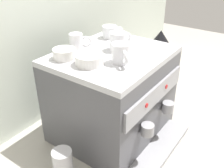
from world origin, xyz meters
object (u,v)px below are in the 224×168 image
(ceramic_cup_3, at_px, (77,42))
(ceramic_bowl_1, at_px, (89,60))
(ceramic_cup_0, at_px, (111,32))
(ceramic_cup_2, at_px, (119,41))
(espresso_machine, at_px, (113,95))
(milk_pitcher, at_px, (63,165))
(coffee_grinder, at_px, (158,66))
(ceramic_bowl_0, at_px, (64,54))
(ceramic_cup_1, at_px, (121,54))

(ceramic_cup_3, bearing_deg, ceramic_bowl_1, -121.00)
(ceramic_cup_0, height_order, ceramic_cup_2, ceramic_cup_2)
(ceramic_cup_0, bearing_deg, ceramic_cup_2, -131.42)
(espresso_machine, bearing_deg, ceramic_cup_0, 38.29)
(ceramic_cup_0, distance_m, ceramic_cup_2, 0.18)
(espresso_machine, xyz_separation_m, ceramic_cup_3, (-0.07, 0.15, 0.26))
(ceramic_cup_0, distance_m, ceramic_bowl_1, 0.34)
(ceramic_bowl_1, bearing_deg, milk_pitcher, -172.83)
(ceramic_cup_3, xyz_separation_m, coffee_grinder, (0.51, -0.18, -0.27))
(espresso_machine, height_order, ceramic_bowl_0, ceramic_bowl_0)
(ceramic_cup_3, bearing_deg, coffee_grinder, -19.65)
(milk_pitcher, bearing_deg, coffee_grinder, -0.76)
(espresso_machine, relative_size, ceramic_cup_0, 5.75)
(coffee_grinder, bearing_deg, ceramic_cup_1, -173.34)
(ceramic_cup_1, bearing_deg, espresso_machine, 54.25)
(ceramic_bowl_1, bearing_deg, espresso_machine, -4.51)
(ceramic_cup_0, xyz_separation_m, ceramic_cup_2, (-0.12, -0.13, 0.01))
(ceramic_cup_2, bearing_deg, espresso_machine, -177.08)
(ceramic_bowl_0, relative_size, ceramic_bowl_1, 0.82)
(milk_pitcher, bearing_deg, ceramic_cup_1, -12.32)
(espresso_machine, distance_m, coffee_grinder, 0.44)
(ceramic_cup_3, bearing_deg, ceramic_cup_0, -4.52)
(ceramic_bowl_0, relative_size, coffee_grinder, 0.22)
(espresso_machine, distance_m, ceramic_cup_3, 0.31)
(ceramic_cup_0, distance_m, coffee_grinder, 0.41)
(ceramic_cup_2, relative_size, ceramic_cup_3, 1.38)
(ceramic_cup_1, relative_size, ceramic_cup_3, 1.20)
(ceramic_cup_1, relative_size, milk_pitcher, 0.72)
(ceramic_cup_1, relative_size, ceramic_bowl_1, 0.91)
(ceramic_bowl_0, height_order, coffee_grinder, ceramic_bowl_0)
(ceramic_bowl_0, bearing_deg, ceramic_bowl_1, -82.41)
(ceramic_cup_1, xyz_separation_m, coffee_grinder, (0.50, 0.06, -0.27))
(espresso_machine, height_order, ceramic_bowl_1, ceramic_bowl_1)
(ceramic_bowl_1, distance_m, milk_pitcher, 0.45)
(ceramic_cup_2, distance_m, ceramic_bowl_0, 0.26)
(ceramic_cup_0, distance_m, ceramic_cup_1, 0.32)
(espresso_machine, relative_size, ceramic_bowl_1, 4.75)
(espresso_machine, relative_size, ceramic_bowl_0, 5.80)
(espresso_machine, bearing_deg, ceramic_bowl_1, 175.49)
(ceramic_bowl_1, bearing_deg, ceramic_cup_0, 20.89)
(ceramic_bowl_1, distance_m, coffee_grinder, 0.64)
(espresso_machine, bearing_deg, ceramic_bowl_0, 140.49)
(ceramic_cup_3, distance_m, ceramic_bowl_1, 0.17)
(ceramic_cup_3, xyz_separation_m, ceramic_bowl_1, (-0.08, -0.14, -0.02))
(ceramic_cup_0, bearing_deg, ceramic_bowl_0, 179.36)
(espresso_machine, relative_size, ceramic_cup_1, 5.24)
(espresso_machine, xyz_separation_m, ceramic_cup_1, (-0.06, -0.09, 0.26))
(espresso_machine, height_order, coffee_grinder, espresso_machine)
(ceramic_cup_0, bearing_deg, ceramic_bowl_1, -159.11)
(espresso_machine, bearing_deg, coffee_grinder, -3.63)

